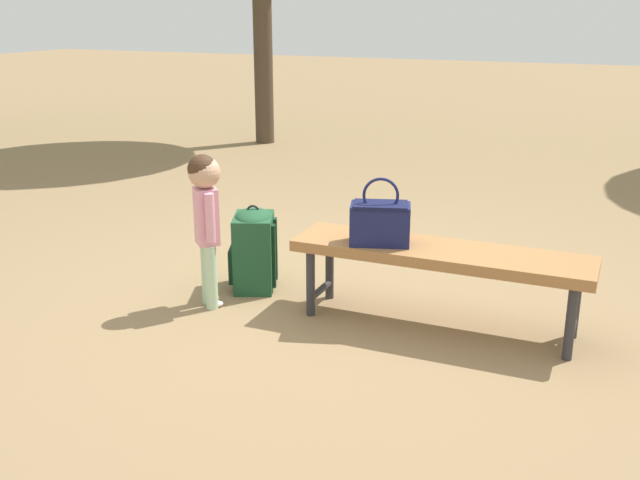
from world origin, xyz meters
name	(u,v)px	position (x,y,z in m)	size (l,w,h in m)	color
ground_plane	(330,304)	(0.00, 0.00, 0.00)	(40.00, 40.00, 0.00)	#8C704C
park_bench	(440,258)	(-0.66, 0.04, 0.39)	(1.60, 0.41, 0.45)	#9E6B3D
handbag	(380,221)	(-0.33, 0.09, 0.58)	(0.36, 0.27, 0.37)	#191E4C
child_standing	(206,207)	(0.64, 0.30, 0.60)	(0.19, 0.19, 0.90)	#B2D8B2
backpack_large	(254,247)	(0.53, -0.06, 0.27)	(0.35, 0.38, 0.54)	#1E4C2D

